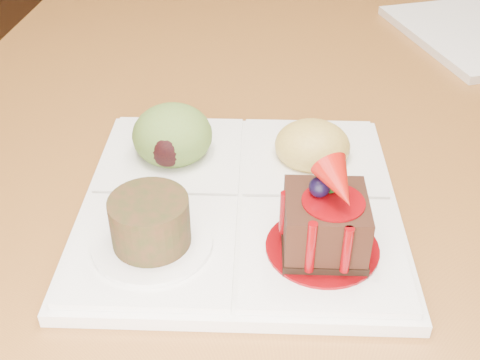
{
  "coord_description": "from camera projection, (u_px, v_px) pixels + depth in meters",
  "views": [
    {
      "loc": [
        -0.07,
        -0.86,
        1.1
      ],
      "look_at": [
        -0.11,
        -0.43,
        0.79
      ],
      "focal_mm": 45.0,
      "sensor_mm": 36.0,
      "label": 1
    }
  ],
  "objects": [
    {
      "name": "dining_table",
      "position": [
        338.0,
        76.0,
        0.94
      ],
      "size": [
        1.0,
        1.8,
        0.75
      ],
      "color": "#9B6928",
      "rests_on": "ground"
    },
    {
      "name": "ground",
      "position": [
        309.0,
        355.0,
        1.34
      ],
      "size": [
        6.0,
        6.0,
        0.0
      ],
      "primitive_type": "plane",
      "color": "#533017"
    },
    {
      "name": "sampler_plate",
      "position": [
        238.0,
        188.0,
        0.55
      ],
      "size": [
        0.31,
        0.31,
        0.11
      ],
      "rotation": [
        0.0,
        0.0,
        0.06
      ],
      "color": "white",
      "rests_on": "dining_table"
    }
  ]
}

